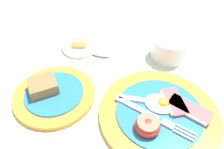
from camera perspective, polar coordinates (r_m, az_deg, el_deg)
The scene contains 6 objects.
ground_plane at distance 0.49m, azimuth -1.57°, elevation -10.88°, with size 3.00×3.00×0.00m, color #B7CCB7.
breakfast_plate at distance 0.50m, azimuth 12.31°, elevation -9.86°, with size 0.27×0.27×0.04m.
bread_plate at distance 0.54m, azimuth -15.17°, elevation -4.72°, with size 0.19×0.19×0.04m.
sugar_cup at distance 0.64m, azimuth 14.78°, elevation 6.85°, with size 0.10×0.10×0.06m.
butter_dish at distance 0.67m, azimuth -8.32°, elevation 7.45°, with size 0.11×0.11×0.03m.
teaspoon_by_saucer at distance 0.63m, azimuth -1.25°, elevation 4.98°, with size 0.19×0.05×0.01m.
Camera 1 is at (0.07, -0.28, 0.40)m, focal length 35.00 mm.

